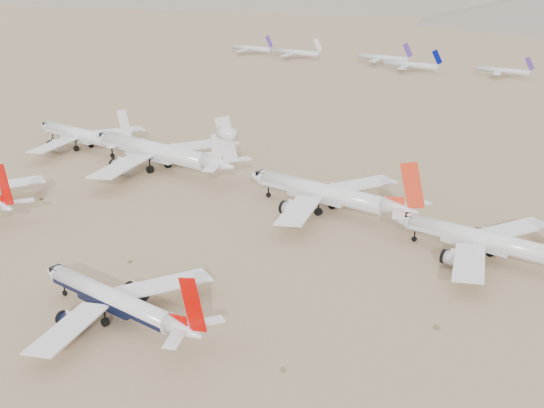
{
  "coord_description": "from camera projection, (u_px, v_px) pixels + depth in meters",
  "views": [
    {
      "loc": [
        85.04,
        -76.36,
        64.18
      ],
      "look_at": [
        -17.85,
        50.85,
        7.0
      ],
      "focal_mm": 45.0,
      "sensor_mm": 36.0,
      "label": 1
    }
  ],
  "objects": [
    {
      "name": "row2_orange_tail",
      "position": [
        328.0,
        194.0,
        186.03
      ],
      "size": [
        53.56,
        52.4,
        19.11
      ],
      "color": "white",
      "rests_on": "ground"
    },
    {
      "name": "ground",
      "position": [
        176.0,
        328.0,
        127.71
      ],
      "size": [
        7000.0,
        7000.0,
        0.0
      ],
      "primitive_type": "plane",
      "color": "#846B4C",
      "rests_on": "ground"
    },
    {
      "name": "main_airliner",
      "position": [
        117.0,
        302.0,
        128.78
      ],
      "size": [
        43.72,
        42.7,
        15.43
      ],
      "color": "white",
      "rests_on": "ground"
    },
    {
      "name": "row2_gold_tail",
      "position": [
        490.0,
        242.0,
        155.37
      ],
      "size": [
        47.68,
        46.63,
        16.98
      ],
      "color": "white",
      "rests_on": "ground"
    },
    {
      "name": "desert_scrub",
      "position": [
        9.0,
        338.0,
        123.86
      ],
      "size": [
        233.6,
        121.67,
        0.63
      ],
      "color": "brown",
      "rests_on": "ground"
    },
    {
      "name": "row2_white_trijet",
      "position": [
        162.0,
        152.0,
        223.55
      ],
      "size": [
        63.98,
        62.53,
        22.67
      ],
      "color": "white",
      "rests_on": "ground"
    },
    {
      "name": "row2_white_twin",
      "position": [
        84.0,
        136.0,
        250.51
      ],
      "size": [
        51.35,
        50.25,
        18.35
      ],
      "color": "white",
      "rests_on": "ground"
    }
  ]
}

